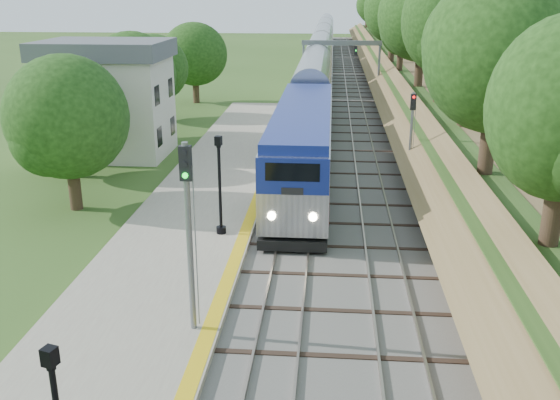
# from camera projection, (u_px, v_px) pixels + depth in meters

# --- Properties ---
(trackbed) EXTENTS (9.50, 170.00, 0.28)m
(trackbed) POSITION_uv_depth(u_px,v_px,m) (335.00, 92.00, 71.91)
(trackbed) COLOR #4C4944
(trackbed) RESTS_ON ground
(platform) EXTENTS (6.40, 68.00, 0.38)m
(platform) POSITION_uv_depth(u_px,v_px,m) (191.00, 225.00, 30.91)
(platform) COLOR gray
(platform) RESTS_ON ground
(yellow_stripe) EXTENTS (0.55, 68.00, 0.01)m
(yellow_stripe) POSITION_uv_depth(u_px,v_px,m) (248.00, 223.00, 30.62)
(yellow_stripe) COLOR gold
(yellow_stripe) RESTS_ON platform
(embankment) EXTENTS (10.64, 170.00, 11.70)m
(embankment) POSITION_uv_depth(u_px,v_px,m) (409.00, 76.00, 70.66)
(embankment) COLOR brown
(embankment) RESTS_ON ground
(station_building) EXTENTS (8.60, 6.60, 8.00)m
(station_building) POSITION_uv_depth(u_px,v_px,m) (108.00, 98.00, 43.55)
(station_building) COLOR beige
(station_building) RESTS_ON ground
(signal_gantry) EXTENTS (8.40, 0.38, 6.20)m
(signal_gantry) POSITION_uv_depth(u_px,v_px,m) (341.00, 54.00, 65.62)
(signal_gantry) COLOR slate
(signal_gantry) RESTS_ON ground
(trees_behind_platform) EXTENTS (7.82, 53.32, 7.21)m
(trees_behind_platform) POSITION_uv_depth(u_px,v_px,m) (100.00, 118.00, 34.38)
(trees_behind_platform) COLOR #332316
(trees_behind_platform) RESTS_ON ground
(train) EXTENTS (3.20, 128.25, 4.71)m
(train) POSITION_uv_depth(u_px,v_px,m) (321.00, 57.00, 86.39)
(train) COLOR black
(train) RESTS_ON trackbed
(lamppost_far) EXTENTS (0.46, 0.46, 4.67)m
(lamppost_far) POSITION_uv_depth(u_px,v_px,m) (220.00, 191.00, 28.75)
(lamppost_far) COLOR black
(lamppost_far) RESTS_ON platform
(signal_platform) EXTENTS (0.38, 0.30, 6.46)m
(signal_platform) POSITION_uv_depth(u_px,v_px,m) (188.00, 218.00, 19.92)
(signal_platform) COLOR slate
(signal_platform) RESTS_ON platform
(signal_farside) EXTENTS (0.31, 0.25, 5.67)m
(signal_farside) POSITION_uv_depth(u_px,v_px,m) (411.00, 131.00, 35.81)
(signal_farside) COLOR slate
(signal_farside) RESTS_ON ground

